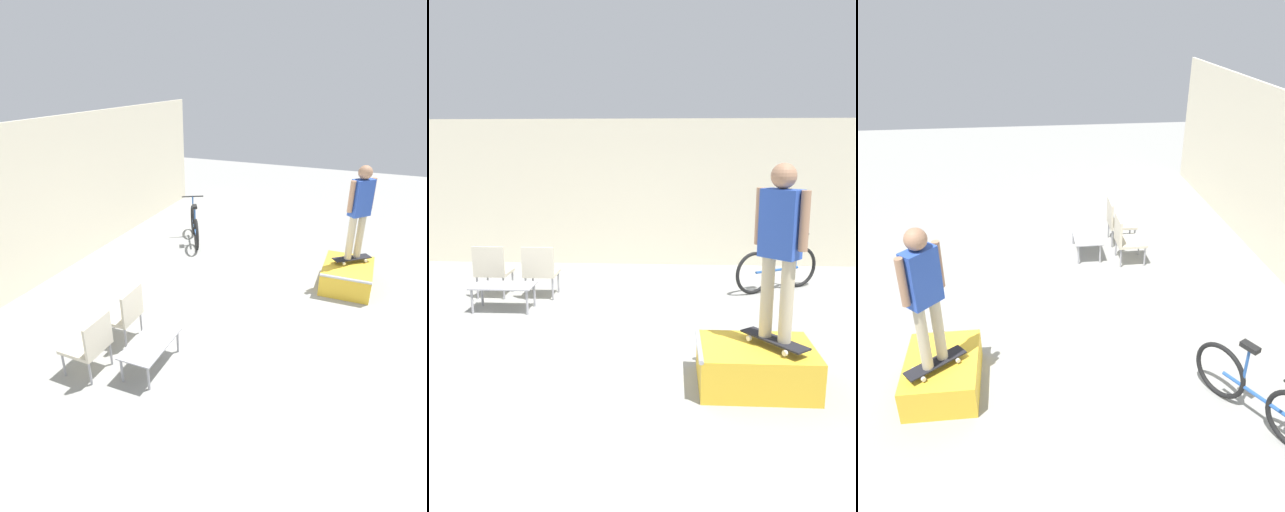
# 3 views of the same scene
# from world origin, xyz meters

# --- Properties ---
(ground_plane) EXTENTS (24.00, 24.00, 0.00)m
(ground_plane) POSITION_xyz_m (0.00, 0.00, 0.00)
(ground_plane) COLOR gray
(house_wall_back) EXTENTS (12.00, 0.06, 3.00)m
(house_wall_back) POSITION_xyz_m (0.00, 4.46, 1.50)
(house_wall_back) COLOR beige
(house_wall_back) RESTS_ON ground_plane
(skate_ramp_box) EXTENTS (1.20, 0.89, 0.46)m
(skate_ramp_box) POSITION_xyz_m (1.71, -1.06, 0.22)
(skate_ramp_box) COLOR gold
(skate_ramp_box) RESTS_ON ground_plane
(skateboard_on_ramp) EXTENTS (0.62, 0.71, 0.07)m
(skateboard_on_ramp) POSITION_xyz_m (1.88, -1.09, 0.52)
(skateboard_on_ramp) COLOR black
(skateboard_on_ramp) RESTS_ON skate_ramp_box
(person_skater) EXTENTS (0.44, 0.42, 1.75)m
(person_skater) POSITION_xyz_m (1.88, -1.09, 1.57)
(person_skater) COLOR #C6B793
(person_skater) RESTS_ON skateboard_on_ramp
(coffee_table) EXTENTS (0.93, 0.50, 0.39)m
(coffee_table) POSITION_xyz_m (-1.69, 1.23, 0.35)
(coffee_table) COLOR #9E9EA3
(coffee_table) RESTS_ON ground_plane
(patio_chair_left) EXTENTS (0.53, 0.53, 0.88)m
(patio_chair_left) POSITION_xyz_m (-2.09, 1.90, 0.48)
(patio_chair_left) COLOR #99999E
(patio_chair_left) RESTS_ON ground_plane
(patio_chair_right) EXTENTS (0.53, 0.53, 0.88)m
(patio_chair_right) POSITION_xyz_m (-1.29, 1.90, 0.48)
(patio_chair_right) COLOR #99999E
(patio_chair_right) RESTS_ON ground_plane
(bicycle) EXTENTS (1.55, 0.90, 1.02)m
(bicycle) POSITION_xyz_m (2.67, 2.56, 0.39)
(bicycle) COLOR black
(bicycle) RESTS_ON ground_plane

